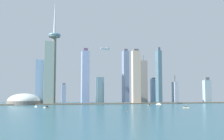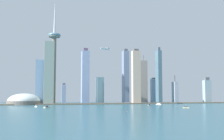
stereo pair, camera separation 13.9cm
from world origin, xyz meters
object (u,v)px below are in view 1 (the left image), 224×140
object	(u,v)px
skyscraper_11	(159,76)
boat_4	(47,107)
skyscraper_8	(154,90)
boat_3	(36,106)
skyscraper_2	(85,76)
boat_5	(149,105)
stadium_dome	(24,101)
boat_0	(159,104)
skyscraper_4	(136,77)
skyscraper_1	(207,91)
skyscraper_6	(144,81)
channel_buoy_0	(127,111)
observation_tower	(54,52)
skyscraper_0	(100,90)
skyscraper_7	(175,92)
skyscraper_5	(39,82)
boat_1	(186,107)
airplane	(105,49)
skyscraper_10	(49,73)
skyscraper_9	(126,76)
skyscraper_3	(64,94)
channel_buoy_1	(122,107)

from	to	relation	value
skyscraper_11	boat_4	bearing A→B (deg)	-147.39
skyscraper_8	boat_3	xyz separation A→B (m)	(-399.59, -248.33, -40.42)
skyscraper_2	boat_5	xyz separation A→B (m)	(132.07, -207.75, -83.44)
stadium_dome	skyscraper_2	size ratio (longest dim) A/B	0.53
boat_0	boat_5	world-z (taller)	boat_5
skyscraper_4	skyscraper_8	size ratio (longest dim) A/B	1.92
skyscraper_1	skyscraper_6	size ratio (longest dim) A/B	0.52
channel_buoy_0	observation_tower	bearing A→B (deg)	105.48
boat_0	boat_4	xyz separation A→B (m)	(-305.38, -93.72, 0.06)
skyscraper_0	skyscraper_7	xyz separation A→B (m)	(267.04, 13.57, -5.35)
skyscraper_2	skyscraper_8	size ratio (longest dim) A/B	2.03
skyscraper_5	boat_0	xyz separation A→B (m)	(320.69, -104.16, -61.94)
skyscraper_0	boat_1	distance (m)	336.86
observation_tower	airplane	distance (m)	163.15
skyscraper_1	skyscraper_11	size ratio (longest dim) A/B	0.46
boat_1	skyscraper_10	bearing A→B (deg)	-18.01
skyscraper_1	channel_buoy_0	size ratio (longest dim) A/B	54.29
boat_4	skyscraper_4	bearing A→B (deg)	-24.36
skyscraper_9	skyscraper_6	bearing A→B (deg)	2.51
skyscraper_6	boat_4	size ratio (longest dim) A/B	9.70
observation_tower	skyscraper_3	size ratio (longest dim) A/B	4.81
skyscraper_9	skyscraper_3	bearing A→B (deg)	-179.30
skyscraper_3	skyscraper_11	size ratio (longest dim) A/B	0.34
skyscraper_9	boat_4	bearing A→B (deg)	-133.93
skyscraper_2	skyscraper_8	world-z (taller)	skyscraper_2
boat_4	skyscraper_8	bearing A→B (deg)	-19.31
skyscraper_4	skyscraper_7	xyz separation A→B (m)	(166.89, 70.81, -45.76)
stadium_dome	boat_3	world-z (taller)	stadium_dome
skyscraper_9	boat_0	distance (m)	207.79
skyscraper_4	boat_1	xyz separation A→B (m)	(17.69, -255.89, -79.67)
skyscraper_5	boat_5	distance (m)	317.30
skyscraper_1	skyscraper_6	distance (m)	217.67
boat_1	skyscraper_9	bearing A→B (deg)	-62.25
observation_tower	skyscraper_8	distance (m)	380.16
skyscraper_5	channel_buoy_0	distance (m)	397.30
skyscraper_6	skyscraper_2	bearing A→B (deg)	-173.27
skyscraper_6	skyscraper_11	xyz separation A→B (m)	(37.73, -42.96, 17.10)
boat_3	skyscraper_6	bearing A→B (deg)	83.84
stadium_dome	skyscraper_0	size ratio (longest dim) A/B	1.16
skyscraper_0	skyscraper_11	size ratio (longest dim) A/B	0.44
boat_5	stadium_dome	bearing A→B (deg)	122.12
stadium_dome	skyscraper_3	bearing A→B (deg)	34.81
skyscraper_2	skyscraper_5	bearing A→B (deg)	-157.36
skyscraper_4	skyscraper_8	distance (m)	168.05
boat_1	boat_5	distance (m)	136.41
skyscraper_4	skyscraper_10	bearing A→B (deg)	179.54
skyscraper_6	channel_buoy_1	distance (m)	371.93
skyscraper_2	boat_0	distance (m)	256.40
observation_tower	channel_buoy_1	xyz separation A→B (m)	(133.51, -241.48, -149.65)
skyscraper_0	skyscraper_1	xyz separation A→B (m)	(370.91, -17.96, -0.83)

